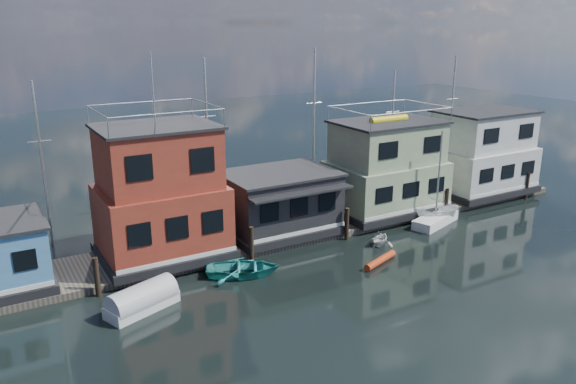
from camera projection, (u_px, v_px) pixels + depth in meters
ground at (405, 309)px, 28.16m from camera, size 160.00×160.00×0.00m
dock at (286, 232)px, 38.03m from camera, size 48.00×5.00×0.40m
houseboat_red at (160, 195)px, 32.81m from camera, size 7.40×5.90×11.86m
houseboat_dark at (280, 202)px, 37.13m from camera, size 7.40×6.10×4.06m
houseboat_green at (386, 168)px, 41.15m from camera, size 8.40×5.90×7.03m
houseboat_white at (481, 153)px, 45.96m from camera, size 8.40×5.90×6.66m
pilings at (304, 233)px, 35.29m from camera, size 42.28×0.28×2.20m
background_masts at (300, 133)px, 43.73m from camera, size 36.40×0.16×12.00m
day_sailer at (435, 219)px, 39.88m from camera, size 4.50×2.70×6.74m
dinghy_white at (380, 238)px, 36.08m from camera, size 2.48×2.37×1.01m
motorboat at (435, 214)px, 40.25m from camera, size 3.53×2.67×1.29m
red_kayak at (380, 260)px, 33.42m from camera, size 2.90×1.40×0.43m
tarp_runabout at (142, 300)px, 27.93m from camera, size 3.93×2.61×1.49m
dinghy_teal at (243, 268)px, 31.84m from camera, size 5.09×4.52×0.87m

